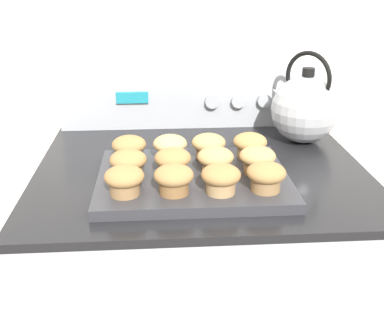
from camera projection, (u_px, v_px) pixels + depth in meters
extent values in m
cube|color=white|center=(190.00, 24.00, 1.34)|extent=(8.00, 0.05, 2.40)
cube|color=#B7BABF|center=(199.00, 324.00, 1.31)|extent=(0.75, 0.65, 0.90)
cube|color=black|center=(200.00, 168.00, 1.13)|extent=(0.75, 0.65, 0.02)
cube|color=#B7BABF|center=(191.00, 98.00, 1.37)|extent=(0.74, 0.05, 0.16)
cube|color=teal|center=(132.00, 98.00, 1.33)|extent=(0.09, 0.01, 0.03)
cylinder|color=#B7BABF|center=(212.00, 101.00, 1.34)|extent=(0.04, 0.02, 0.04)
cylinder|color=#B7BABF|center=(238.00, 101.00, 1.34)|extent=(0.04, 0.02, 0.04)
cylinder|color=#B7BABF|center=(264.00, 100.00, 1.35)|extent=(0.04, 0.02, 0.04)
cylinder|color=#B7BABF|center=(290.00, 100.00, 1.35)|extent=(0.04, 0.02, 0.04)
cube|color=#38383D|center=(193.00, 179.00, 1.02)|extent=(0.40, 0.31, 0.02)
cylinder|color=#A37A4C|center=(125.00, 187.00, 0.92)|extent=(0.06, 0.06, 0.03)
ellipsoid|color=#B2844C|center=(124.00, 176.00, 0.92)|extent=(0.08, 0.08, 0.04)
cylinder|color=olive|center=(174.00, 186.00, 0.93)|extent=(0.06, 0.06, 0.03)
ellipsoid|color=#B2844C|center=(174.00, 175.00, 0.92)|extent=(0.08, 0.08, 0.04)
cylinder|color=tan|center=(221.00, 185.00, 0.93)|extent=(0.06, 0.06, 0.03)
ellipsoid|color=#B2844C|center=(221.00, 175.00, 0.92)|extent=(0.08, 0.08, 0.04)
cylinder|color=#A37A4C|center=(266.00, 183.00, 0.94)|extent=(0.06, 0.06, 0.03)
ellipsoid|color=#B2844C|center=(266.00, 173.00, 0.93)|extent=(0.08, 0.08, 0.04)
cylinder|color=tan|center=(129.00, 170.00, 1.00)|extent=(0.06, 0.06, 0.03)
ellipsoid|color=#B2844C|center=(128.00, 160.00, 0.99)|extent=(0.08, 0.08, 0.04)
cylinder|color=tan|center=(173.00, 168.00, 1.01)|extent=(0.06, 0.06, 0.03)
ellipsoid|color=#B2844C|center=(173.00, 158.00, 1.00)|extent=(0.08, 0.08, 0.04)
cylinder|color=tan|center=(215.00, 167.00, 1.02)|extent=(0.06, 0.06, 0.03)
ellipsoid|color=tan|center=(215.00, 157.00, 1.01)|extent=(0.08, 0.08, 0.04)
cylinder|color=#A37A4C|center=(257.00, 166.00, 1.02)|extent=(0.06, 0.06, 0.03)
ellipsoid|color=tan|center=(258.00, 156.00, 1.01)|extent=(0.08, 0.08, 0.04)
cylinder|color=tan|center=(129.00, 154.00, 1.09)|extent=(0.06, 0.06, 0.03)
ellipsoid|color=#B2844C|center=(129.00, 145.00, 1.08)|extent=(0.08, 0.08, 0.04)
cylinder|color=tan|center=(170.00, 153.00, 1.09)|extent=(0.06, 0.06, 0.03)
ellipsoid|color=tan|center=(170.00, 144.00, 1.08)|extent=(0.08, 0.08, 0.04)
cylinder|color=#A37A4C|center=(209.00, 152.00, 1.10)|extent=(0.06, 0.06, 0.03)
ellipsoid|color=tan|center=(209.00, 143.00, 1.09)|extent=(0.08, 0.08, 0.04)
cylinder|color=tan|center=(250.00, 151.00, 1.10)|extent=(0.06, 0.06, 0.03)
ellipsoid|color=tan|center=(250.00, 142.00, 1.10)|extent=(0.08, 0.08, 0.04)
sphere|color=silver|center=(305.00, 109.00, 1.24)|extent=(0.17, 0.17, 0.17)
cylinder|color=black|center=(308.00, 72.00, 1.20)|extent=(0.03, 0.03, 0.02)
cone|color=silver|center=(280.00, 96.00, 1.29)|extent=(0.08, 0.08, 0.06)
torus|color=black|center=(308.00, 78.00, 1.21)|extent=(0.09, 0.11, 0.13)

